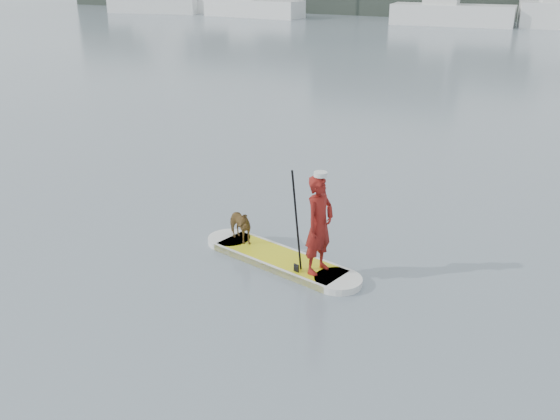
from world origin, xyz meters
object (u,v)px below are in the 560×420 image
at_px(paddleboard, 280,259).
at_px(dog, 238,225).
at_px(paddler, 319,225).
at_px(sailboat_a, 155,3).
at_px(sailboat_d, 451,12).
at_px(sailboat_b, 253,6).

relative_size(paddleboard, dog, 4.19).
bearing_deg(paddler, paddleboard, 88.83).
bearing_deg(paddleboard, dog, -180.00).
height_order(sailboat_a, sailboat_d, sailboat_d).
distance_m(paddleboard, dog, 1.08).
bearing_deg(paddleboard, sailboat_d, 111.98).
relative_size(paddleboard, sailboat_b, 0.24).
distance_m(sailboat_a, sailboat_d, 27.94).
xyz_separation_m(paddler, sailboat_b, (-24.04, 42.69, -0.03)).
bearing_deg(paddleboard, sailboat_b, 132.89).
distance_m(dog, sailboat_b, 47.74).
bearing_deg(sailboat_b, sailboat_a, -174.52).
bearing_deg(sailboat_a, paddleboard, -61.69).
bearing_deg(dog, sailboat_b, 56.38).
relative_size(sailboat_a, sailboat_b, 0.96).
bearing_deg(dog, sailboat_a, 66.60).
height_order(paddleboard, sailboat_d, sailboat_d).
relative_size(dog, sailboat_b, 0.06).
relative_size(paddler, sailboat_a, 0.13).
xyz_separation_m(sailboat_a, sailboat_b, (10.53, 0.28, 0.03)).
bearing_deg(sailboat_b, paddler, -56.67).
bearing_deg(sailboat_b, dog, -58.27).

